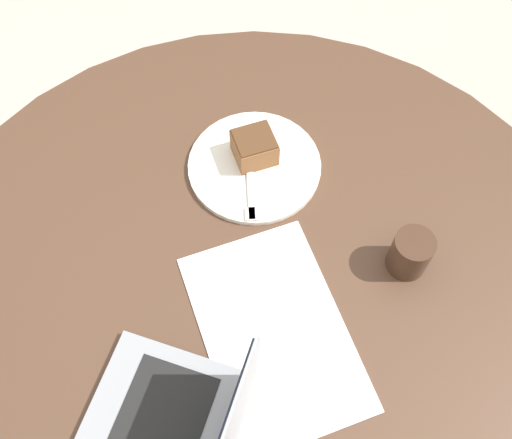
% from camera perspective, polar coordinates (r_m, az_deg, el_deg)
% --- Properties ---
extents(ground_plane, '(12.00, 12.00, 0.00)m').
position_cam_1_polar(ground_plane, '(1.82, 0.09, -16.62)').
color(ground_plane, '#B7AD9E').
extents(dining_table, '(1.32, 1.32, 0.78)m').
position_cam_1_polar(dining_table, '(1.19, 0.14, -9.81)').
color(dining_table, '#4C3323').
rests_on(dining_table, ground_plane).
extents(paper_document, '(0.43, 0.35, 0.00)m').
position_cam_1_polar(paper_document, '(1.05, 1.99, -10.59)').
color(paper_document, white).
rests_on(paper_document, dining_table).
extents(plate, '(0.27, 0.27, 0.01)m').
position_cam_1_polar(plate, '(1.20, -0.13, 5.12)').
color(plate, silver).
rests_on(plate, dining_table).
extents(cake_slice, '(0.10, 0.10, 0.06)m').
position_cam_1_polar(cake_slice, '(1.18, -0.06, 6.90)').
color(cake_slice, brown).
rests_on(cake_slice, plate).
extents(fork, '(0.17, 0.03, 0.00)m').
position_cam_1_polar(fork, '(1.16, -0.30, 2.82)').
color(fork, silver).
rests_on(fork, plate).
extents(coffee_glass, '(0.07, 0.07, 0.09)m').
position_cam_1_polar(coffee_glass, '(1.09, 14.71, -3.13)').
color(coffee_glass, '#3D2619').
rests_on(coffee_glass, dining_table).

